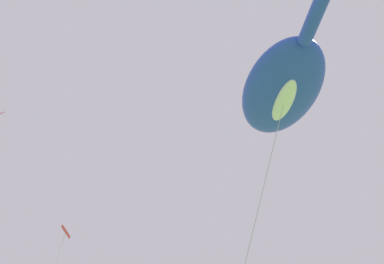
# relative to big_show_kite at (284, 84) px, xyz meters

# --- Properties ---
(big_show_kite) EXTENTS (9.10, 9.60, 16.15)m
(big_show_kite) POSITION_rel_big_show_kite_xyz_m (0.00, 0.00, 0.00)
(big_show_kite) COLOR blue
(big_show_kite) RESTS_ON ground
(small_kite_bird_shape) EXTENTS (2.56, 1.02, 13.05)m
(small_kite_bird_shape) POSITION_rel_big_show_kite_xyz_m (-0.53, 12.46, -3.61)
(small_kite_bird_shape) COLOR red
(small_kite_bird_shape) RESTS_ON ground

